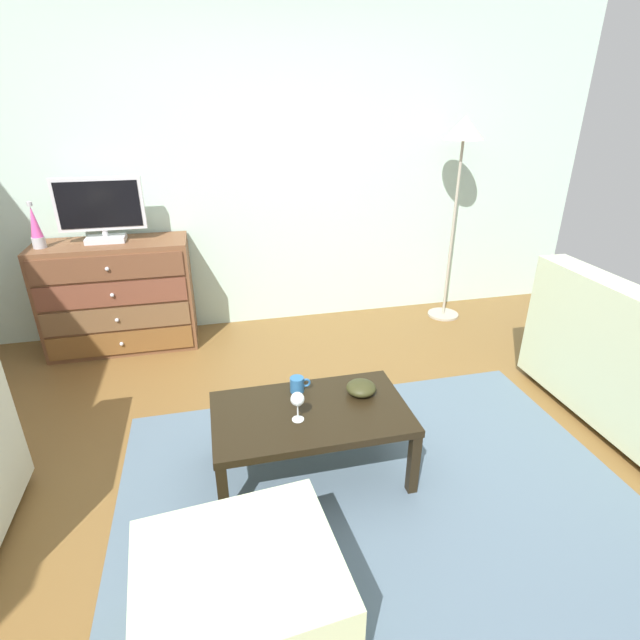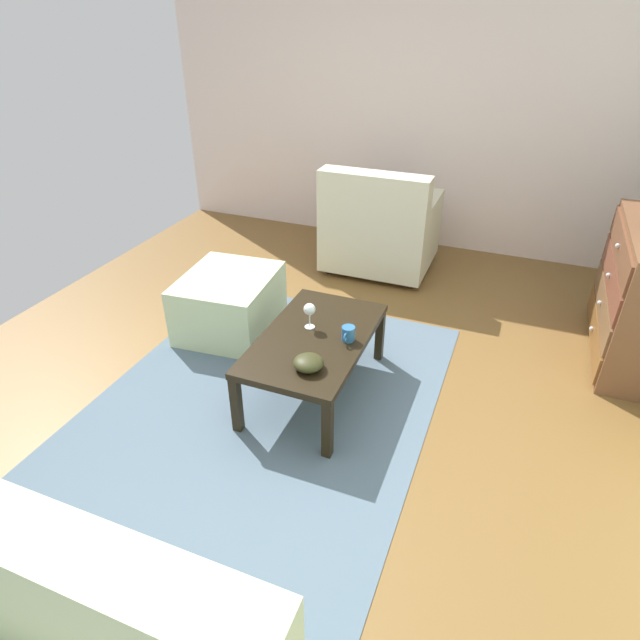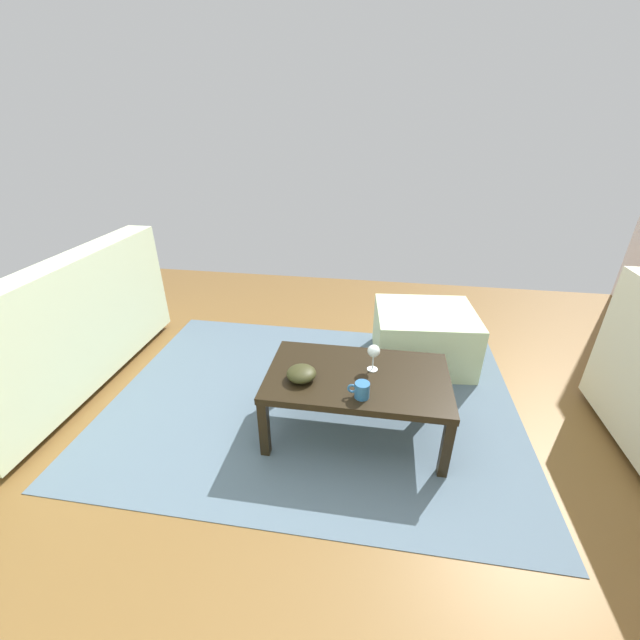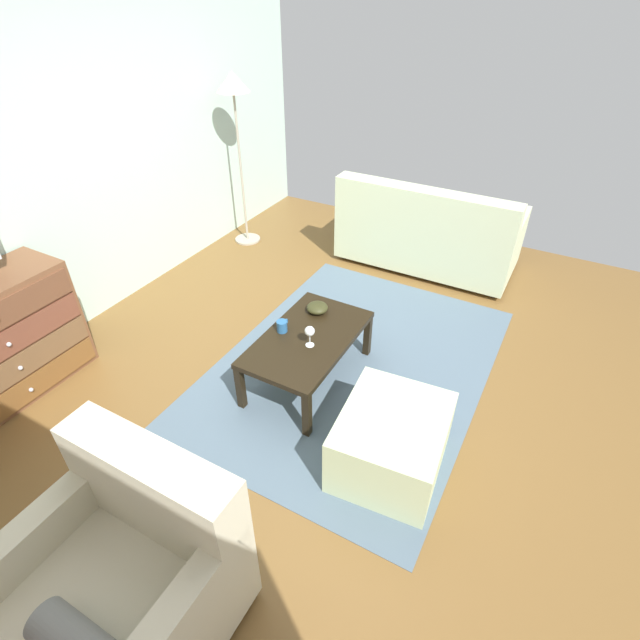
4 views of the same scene
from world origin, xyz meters
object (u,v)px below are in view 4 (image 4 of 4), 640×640
object	(u,v)px
wine_glass	(310,332)
armchair	(129,575)
ottoman	(391,442)
standing_lamp	(234,100)
couch_large	(427,234)
mug	(282,326)
coffee_table	(308,341)
bowl_decorative	(317,308)

from	to	relation	value
wine_glass	armchair	bearing A→B (deg)	-177.47
wine_glass	ottoman	distance (m)	0.90
ottoman	standing_lamp	world-z (taller)	standing_lamp
couch_large	standing_lamp	world-z (taller)	standing_lamp
mug	couch_large	xyz separation A→B (m)	(2.11, -0.38, -0.09)
wine_glass	ottoman	bearing A→B (deg)	-115.11
coffee_table	bowl_decorative	distance (m)	0.32
couch_large	ottoman	world-z (taller)	couch_large
armchair	ottoman	world-z (taller)	armchair
couch_large	standing_lamp	bearing A→B (deg)	102.45
mug	bowl_decorative	bearing A→B (deg)	-17.38
standing_lamp	armchair	bearing A→B (deg)	-151.29
armchair	bowl_decorative	bearing A→B (deg)	6.18
couch_large	standing_lamp	distance (m)	2.28
couch_large	mug	bearing A→B (deg)	169.88
coffee_table	couch_large	distance (m)	2.09
coffee_table	bowl_decorative	world-z (taller)	bowl_decorative
mug	couch_large	world-z (taller)	couch_large
standing_lamp	mug	bearing A→B (deg)	-137.20
mug	armchair	distance (m)	1.80
mug	couch_large	size ratio (longest dim) A/B	0.07
couch_large	armchair	distance (m)	3.87
armchair	mug	bearing A→B (deg)	10.59
wine_glass	standing_lamp	xyz separation A→B (m)	(1.73, 1.81, 0.97)
bowl_decorative	coffee_table	bearing A→B (deg)	-163.48
couch_large	standing_lamp	size ratio (longest dim) A/B	0.99
wine_glass	standing_lamp	world-z (taller)	standing_lamp
ottoman	couch_large	bearing A→B (deg)	14.32
mug	armchair	world-z (taller)	armchair
wine_glass	armchair	distance (m)	1.72
armchair	ottoman	distance (m)	1.53
wine_glass	couch_large	world-z (taller)	couch_large
bowl_decorative	mug	bearing A→B (deg)	162.62
standing_lamp	couch_large	bearing A→B (deg)	-77.55
couch_large	coffee_table	bearing A→B (deg)	174.91
coffee_table	wine_glass	xyz separation A→B (m)	(-0.08, -0.06, 0.16)
standing_lamp	coffee_table	bearing A→B (deg)	-133.36
armchair	standing_lamp	xyz separation A→B (m)	(3.45, 1.89, 1.12)
mug	couch_large	distance (m)	2.15
coffee_table	couch_large	xyz separation A→B (m)	(2.08, -0.19, -0.00)
ottoman	standing_lamp	bearing A→B (deg)	50.98
wine_glass	couch_large	xyz separation A→B (m)	(2.16, -0.12, -0.16)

